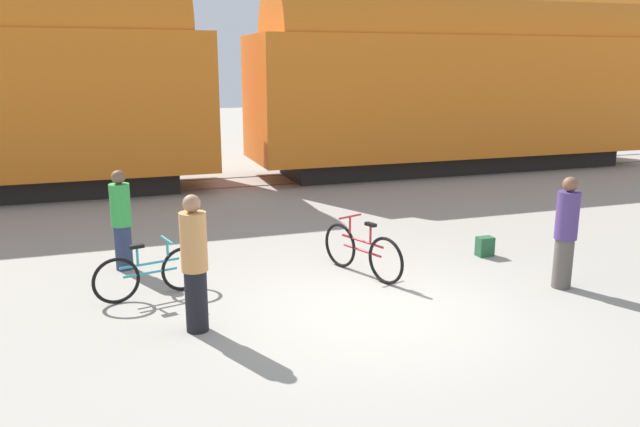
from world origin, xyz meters
name	(u,v)px	position (x,y,z in m)	size (l,w,h in m)	color
ground_plane	(376,309)	(0.00, 0.00, 0.00)	(80.00, 80.00, 0.00)	gray
freight_train	(231,78)	(0.00, 9.87, 2.89)	(26.91, 3.06, 5.51)	black
rail_near	(240,187)	(0.00, 9.15, 0.01)	(38.91, 0.07, 0.01)	#4C4238
rail_far	(230,178)	(0.00, 10.59, 0.01)	(38.91, 0.07, 0.01)	#4C4238
bicycle_maroon	(362,251)	(0.37, 1.40, 0.39)	(0.67, 1.70, 0.92)	black
bicycle_teal	(151,273)	(-2.87, 1.49, 0.36)	(1.61, 0.51, 0.83)	black
person_in_purple	(566,233)	(2.99, -0.10, 0.85)	(0.33, 0.33, 1.69)	#514C47
person_in_tan	(195,264)	(-2.41, 0.09, 0.88)	(0.33, 0.33, 1.75)	black
person_in_green	(121,220)	(-3.19, 2.92, 0.83)	(0.32, 0.32, 1.64)	#283351
backpack	(485,246)	(2.79, 1.63, 0.17)	(0.28, 0.20, 0.34)	#235633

